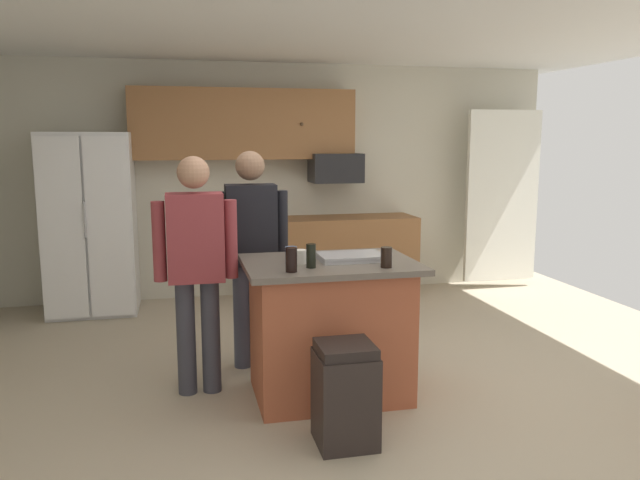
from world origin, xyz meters
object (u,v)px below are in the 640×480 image
person_host_foreground (196,259)px  mug_ceramic_white (301,257)px  microwave_over_range (336,168)px  glass_dark_ale (386,257)px  refrigerator (91,224)px  trash_bin (345,394)px  kitchen_island (330,328)px  person_guest_left (251,244)px  serving_tray (351,257)px  tumbler_amber (311,256)px  glass_short_whisky (291,260)px  mug_blue_stoneware (292,254)px

person_host_foreground → mug_ceramic_white: (0.67, -0.29, 0.04)m
microwave_over_range → glass_dark_ale: size_ratio=4.23×
microwave_over_range → refrigerator: bearing=-177.4°
trash_bin → kitchen_island: bearing=83.6°
person_guest_left → serving_tray: size_ratio=3.82×
glass_dark_ale → serving_tray: glass_dark_ale is taller
mug_ceramic_white → tumbler_amber: (0.04, -0.13, 0.03)m
trash_bin → microwave_over_range: bearing=76.7°
glass_dark_ale → glass_short_whisky: (-0.62, 0.00, 0.01)m
microwave_over_range → tumbler_amber: (-0.90, -2.90, -0.42)m
refrigerator → glass_dark_ale: bearing=-53.0°
glass_short_whisky → serving_tray: glass_short_whisky is taller
kitchen_island → mug_blue_stoneware: mug_blue_stoneware is taller
refrigerator → person_guest_left: (1.41, -1.93, 0.05)m
tumbler_amber → mug_blue_stoneware: size_ratio=1.26×
person_guest_left → tumbler_amber: bearing=-15.2°
glass_short_whisky → mug_blue_stoneware: bearing=79.4°
serving_tray → tumbler_amber: bearing=-149.4°
refrigerator → trash_bin: bearing=-61.7°
glass_dark_ale → trash_bin: size_ratio=0.22×
kitchen_island → trash_bin: kitchen_island is taller
tumbler_amber → mug_blue_stoneware: tumbler_amber is taller
glass_short_whisky → serving_tray: bearing=31.4°
trash_bin → glass_dark_ale: bearing=48.2°
mug_ceramic_white → mug_blue_stoneware: bearing=111.4°
refrigerator → microwave_over_range: size_ratio=3.28×
glass_short_whisky → tumbler_amber: tumbler_amber is taller
glass_short_whisky → trash_bin: (0.23, -0.44, -0.73)m
serving_tray → refrigerator: bearing=127.9°
person_guest_left → person_host_foreground: size_ratio=1.01×
glass_short_whisky → serving_tray: size_ratio=0.35×
microwave_over_range → glass_short_whisky: 3.20m
mug_ceramic_white → tumbler_amber: bearing=-72.9°
kitchen_island → serving_tray: 0.51m
kitchen_island → trash_bin: bearing=-96.4°
serving_tray → kitchen_island: bearing=-174.6°
glass_dark_ale → serving_tray: size_ratio=0.30×
refrigerator → glass_dark_ale: (2.17, -2.88, 0.10)m
person_guest_left → mug_ceramic_white: size_ratio=13.70×
kitchen_island → mug_ceramic_white: mug_ceramic_white is taller
person_host_foreground → mug_blue_stoneware: size_ratio=13.48×
tumbler_amber → mug_ceramic_white: bearing=107.1°
person_guest_left → trash_bin: bearing=-18.6°
trash_bin → person_guest_left: bearing=105.1°
mug_blue_stoneware → mug_ceramic_white: bearing=-68.6°
serving_tray → person_host_foreground: bearing=167.2°
tumbler_amber → mug_blue_stoneware: (-0.08, 0.24, -0.03)m
person_guest_left → kitchen_island: bearing=-0.0°
kitchen_island → person_guest_left: (-0.45, 0.68, 0.49)m
person_host_foreground → tumbler_amber: person_host_foreground is taller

